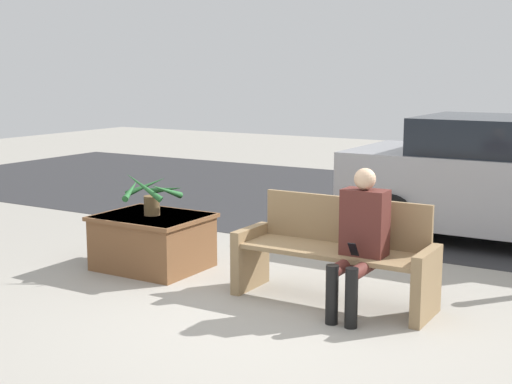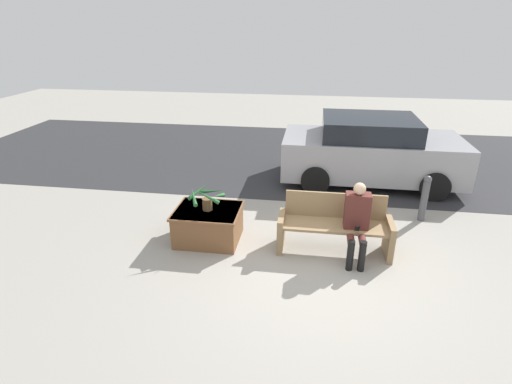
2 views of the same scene
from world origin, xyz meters
The scene contains 6 objects.
ground_plane centered at (0.00, 0.00, 0.00)m, with size 30.00×30.00×0.00m, color #9E998E.
road_surface centered at (0.00, 5.33, 0.00)m, with size 20.00×6.00×0.01m, color #2D2D30.
bench centered at (0.22, 0.58, 0.43)m, with size 1.78×0.56×0.91m.
person_seated centered at (0.52, 0.38, 0.67)m, with size 0.38×0.61×1.23m.
planter_box centered at (-1.85, 0.59, 0.30)m, with size 1.08×0.90×0.56m.
potted_plant centered at (-1.86, 0.60, 0.77)m, with size 0.59×0.62×0.47m.
Camera 1 is at (2.75, -5.00, 2.02)m, focal length 50.00 mm.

